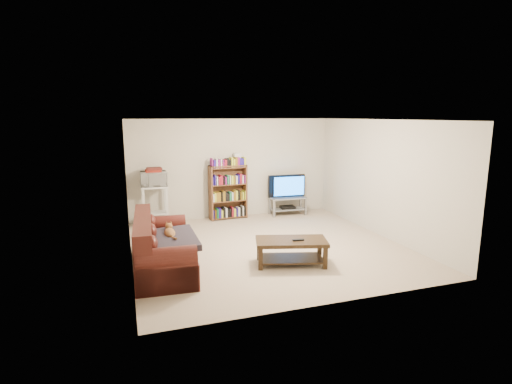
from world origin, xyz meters
name	(u,v)px	position (x,y,z in m)	size (l,w,h in m)	color
floor	(268,246)	(0.00, 0.00, 0.00)	(5.00, 5.00, 0.00)	#CAB396
ceiling	(268,120)	(0.00, 0.00, 2.40)	(5.00, 5.00, 0.00)	white
wall_back	(233,168)	(0.00, 2.50, 1.20)	(5.00, 5.00, 0.00)	beige
wall_front	(335,217)	(0.00, -2.50, 1.20)	(5.00, 5.00, 0.00)	beige
wall_left	(128,193)	(-2.50, 0.00, 1.20)	(5.00, 5.00, 0.00)	beige
wall_right	(381,178)	(2.50, 0.00, 1.20)	(5.00, 5.00, 0.00)	beige
sofa	(159,251)	(-2.07, -0.52, 0.31)	(1.02, 2.12, 0.89)	#431611
blanket	(171,240)	(-1.90, -0.67, 0.53)	(0.80, 1.04, 0.10)	#2D2732
cat	(170,233)	(-1.89, -0.48, 0.59)	(0.23, 0.57, 0.17)	brown
coffee_table	(291,247)	(0.06, -0.99, 0.30)	(1.30, 0.90, 0.43)	black
remote	(298,240)	(0.15, -1.08, 0.44)	(0.19, 0.05, 0.02)	black
tv_stand	(288,203)	(1.35, 2.19, 0.31)	(0.92, 0.44, 0.45)	#999EA3
television	(288,186)	(1.35, 2.19, 0.73)	(0.97, 0.13, 0.56)	black
dvd_player	(288,207)	(1.35, 2.19, 0.19)	(0.36, 0.25, 0.06)	black
bookshelf	(228,191)	(-0.18, 2.30, 0.68)	(0.92, 0.34, 1.31)	brown
shelf_clutter	(231,161)	(-0.08, 2.32, 1.41)	(0.67, 0.24, 0.28)	silver
microwave_stand	(155,200)	(-1.92, 2.18, 0.59)	(0.58, 0.42, 0.93)	silver
microwave	(154,179)	(-1.92, 2.18, 1.09)	(0.57, 0.39, 0.32)	silver
game_boxes	(153,171)	(-1.92, 2.18, 1.27)	(0.34, 0.30, 0.05)	maroon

